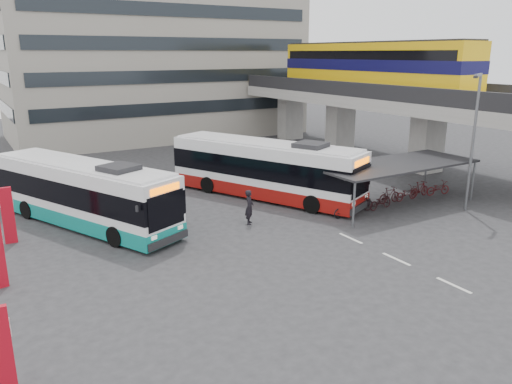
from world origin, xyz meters
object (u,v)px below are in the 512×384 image
bus_main (265,170)px  pedestrian (249,207)px  bus_teal (83,194)px  lamp_post (473,135)px

bus_main → pedestrian: bearing=-155.7°
bus_teal → pedestrian: (7.48, -4.44, -0.74)m
bus_main → lamp_post: bearing=-69.5°
bus_main → pedestrian: size_ratio=6.87×
bus_teal → lamp_post: 21.42m
bus_teal → pedestrian: 8.73m
pedestrian → lamp_post: lamp_post is taller
pedestrian → bus_teal: bearing=95.5°
bus_main → bus_teal: 10.95m
pedestrian → bus_main: bearing=-5.0°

